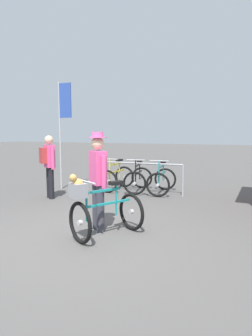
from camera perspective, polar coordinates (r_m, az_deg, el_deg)
The scene contains 9 objects.
ground_plane at distance 5.04m, azimuth -8.72°, elevation -13.00°, with size 80.00×80.00×0.00m, color #514F4C.
bike_rack_rail at distance 8.28m, azimuth 2.72°, elevation -0.55°, with size 2.51×0.16×0.88m.
racked_bike_yellow at distance 8.77m, azimuth -1.89°, elevation -1.90°, with size 0.73×1.13×0.97m.
racked_bike_black at distance 8.52m, azimuth 2.43°, elevation -2.17°, with size 0.84×1.21×0.98m.
racked_bike_teal at distance 8.31m, azimuth 6.99°, elevation -2.44°, with size 0.76×1.15×0.97m.
featured_bicycle at distance 4.78m, azimuth -4.93°, elevation -7.95°, with size 1.09×1.26×1.09m.
person_with_featured_bike at distance 5.07m, azimuth -5.48°, elevation -1.77°, with size 0.44×0.38×1.72m.
pedestrian_with_backpack at distance 7.81m, azimuth -14.83°, elevation 1.01°, with size 0.48×0.45×1.64m.
banner_flag at distance 8.98m, azimuth -12.17°, elevation 10.07°, with size 0.45×0.05×3.20m.
Camera 1 is at (2.60, -3.97, 1.71)m, focal length 31.22 mm.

